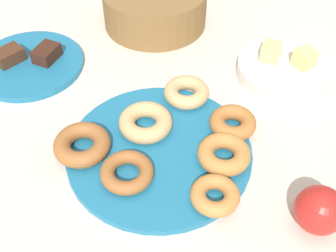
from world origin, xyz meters
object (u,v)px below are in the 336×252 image
object	(u,v)px
cake_plate	(29,64)
brownie_far	(47,53)
fruit_bowl	(283,70)
donut_plate	(159,151)
apple	(319,211)
donut_1	(233,123)
donut_3	(215,195)
basket	(155,6)
donut_0	(127,172)
donut_5	(82,145)
brownie_near	(9,56)
melon_chunk_left	(271,52)
donut_6	(224,154)
melon_chunk_right	(305,58)
donut_4	(146,122)
donut_2	(187,92)

from	to	relation	value
cake_plate	brownie_far	xyz separation A→B (m)	(0.03, 0.03, 0.02)
cake_plate	fruit_bowl	distance (m)	0.53
donut_plate	apple	bearing A→B (deg)	-0.62
cake_plate	apple	world-z (taller)	apple
donut_1	cake_plate	bearing A→B (deg)	-174.66
donut_3	basket	xyz separation A→B (m)	(-0.35, 0.39, 0.02)
donut_0	donut_5	size ratio (longest dim) A/B	0.90
donut_3	brownie_near	distance (m)	0.53
donut_3	melon_chunk_left	size ratio (longest dim) A/B	2.14
donut_5	donut_6	world-z (taller)	same
donut_3	basket	size ratio (longest dim) A/B	0.32
brownie_far	fruit_bowl	xyz separation A→B (m)	(0.44, 0.21, -0.01)
brownie_near	melon_chunk_right	xyz separation A→B (m)	(0.54, 0.27, 0.02)
donut_0	fruit_bowl	bearing A→B (deg)	71.92
cake_plate	brownie_far	distance (m)	0.05
donut_3	donut_6	size ratio (longest dim) A/B	0.86
donut_3	brownie_far	bearing A→B (deg)	163.03
brownie_far	apple	size ratio (longest dim) A/B	0.75
cake_plate	basket	distance (m)	0.31
donut_3	basket	world-z (taller)	basket
donut_5	melon_chunk_right	size ratio (longest dim) A/B	2.69
donut_plate	donut_6	xyz separation A→B (m)	(0.10, 0.03, 0.02)
donut_4	donut_6	bearing A→B (deg)	1.55
donut_2	donut_plate	bearing A→B (deg)	-80.82
basket	fruit_bowl	bearing A→B (deg)	-6.69
donut_6	brownie_near	distance (m)	0.50
donut_6	fruit_bowl	distance (m)	0.27
apple	melon_chunk_left	bearing A→B (deg)	122.28
donut_6	apple	xyz separation A→B (m)	(0.17, -0.04, 0.01)
melon_chunk_left	fruit_bowl	bearing A→B (deg)	0.00
donut_3	donut_6	bearing A→B (deg)	105.77
brownie_far	donut_4	bearing A→B (deg)	-12.66
basket	donut_3	bearing A→B (deg)	-48.34
donut_5	melon_chunk_left	xyz separation A→B (m)	(0.19, 0.37, 0.02)
donut_plate	donut_1	distance (m)	0.14
donut_2	donut_6	xyz separation A→B (m)	(0.13, -0.10, 0.00)
donut_plate	donut_4	world-z (taller)	donut_4
melon_chunk_left	basket	bearing A→B (deg)	172.58
brownie_near	brownie_far	bearing A→B (deg)	36.03
donut_0	brownie_far	size ratio (longest dim) A/B	1.56
donut_2	melon_chunk_right	xyz separation A→B (m)	(0.17, 0.18, 0.03)
fruit_bowl	apple	size ratio (longest dim) A/B	2.53
donut_4	donut_2	bearing A→B (deg)	77.41
donut_2	brownie_far	xyz separation A→B (m)	(-0.31, -0.04, 0.00)
donut_2	melon_chunk_left	xyz separation A→B (m)	(0.10, 0.17, 0.03)
donut_1	apple	distance (m)	0.22
melon_chunk_left	melon_chunk_right	distance (m)	0.07
donut_1	brownie_near	bearing A→B (deg)	-173.04
donut_2	donut_3	xyz separation A→B (m)	(0.15, -0.18, -0.00)
donut_6	apple	distance (m)	0.17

